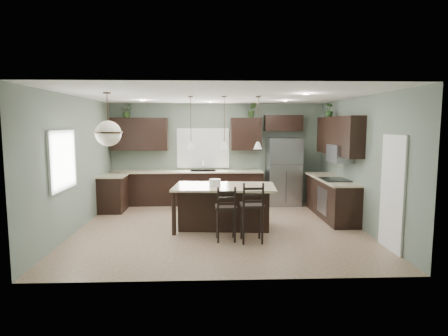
% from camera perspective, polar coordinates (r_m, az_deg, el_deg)
% --- Properties ---
extents(ground, '(6.00, 6.00, 0.00)m').
position_cam_1_polar(ground, '(8.18, -0.60, -9.06)').
color(ground, '#9E8466').
rests_on(ground, ground).
extents(pantry_door, '(0.04, 0.82, 2.04)m').
position_cam_1_polar(pantry_door, '(7.19, 24.27, -3.51)').
color(pantry_door, white).
rests_on(pantry_door, ground).
extents(window_back, '(1.35, 0.02, 1.00)m').
position_cam_1_polar(window_back, '(10.63, -3.20, 3.05)').
color(window_back, white).
rests_on(window_back, room_shell).
extents(window_left, '(0.02, 1.10, 1.00)m').
position_cam_1_polar(window_left, '(7.62, -23.47, 1.09)').
color(window_left, white).
rests_on(window_left, room_shell).
extents(left_return_cabs, '(0.60, 0.90, 0.90)m').
position_cam_1_polar(left_return_cabs, '(10.04, -16.52, -3.75)').
color(left_return_cabs, black).
rests_on(left_return_cabs, ground).
extents(left_return_countertop, '(0.66, 0.96, 0.04)m').
position_cam_1_polar(left_return_countertop, '(9.97, -16.50, -1.10)').
color(left_return_countertop, beige).
rests_on(left_return_countertop, left_return_cabs).
extents(back_lower_cabs, '(4.20, 0.60, 0.90)m').
position_cam_1_polar(back_lower_cabs, '(10.49, -5.65, -3.07)').
color(back_lower_cabs, black).
rests_on(back_lower_cabs, ground).
extents(back_countertop, '(4.20, 0.66, 0.04)m').
position_cam_1_polar(back_countertop, '(10.40, -5.68, -0.54)').
color(back_countertop, beige).
rests_on(back_countertop, back_lower_cabs).
extents(sink_inset, '(0.70, 0.45, 0.01)m').
position_cam_1_polar(sink_inset, '(10.39, -3.21, -0.45)').
color(sink_inset, gray).
rests_on(sink_inset, back_countertop).
extents(faucet, '(0.02, 0.02, 0.28)m').
position_cam_1_polar(faucet, '(10.34, -3.21, 0.33)').
color(faucet, silver).
rests_on(faucet, back_countertop).
extents(back_upper_left, '(1.55, 0.34, 0.90)m').
position_cam_1_polar(back_upper_left, '(10.63, -12.74, 5.05)').
color(back_upper_left, black).
rests_on(back_upper_left, room_shell).
extents(back_upper_right, '(0.85, 0.34, 0.90)m').
position_cam_1_polar(back_upper_right, '(10.51, 3.35, 5.19)').
color(back_upper_right, black).
rests_on(back_upper_right, room_shell).
extents(fridge_header, '(1.05, 0.34, 0.45)m').
position_cam_1_polar(fridge_header, '(10.66, 9.03, 6.75)').
color(fridge_header, black).
rests_on(fridge_header, room_shell).
extents(right_lower_cabs, '(0.60, 2.35, 0.90)m').
position_cam_1_polar(right_lower_cabs, '(9.39, 15.98, -4.44)').
color(right_lower_cabs, black).
rests_on(right_lower_cabs, ground).
extents(right_countertop, '(0.66, 2.35, 0.04)m').
position_cam_1_polar(right_countertop, '(9.31, 15.96, -1.61)').
color(right_countertop, beige).
rests_on(right_countertop, right_lower_cabs).
extents(cooktop, '(0.58, 0.75, 0.02)m').
position_cam_1_polar(cooktop, '(9.05, 16.50, -1.70)').
color(cooktop, black).
rests_on(cooktop, right_countertop).
extents(wall_oven_front, '(0.01, 0.72, 0.60)m').
position_cam_1_polar(wall_oven_front, '(9.05, 14.69, -4.83)').
color(wall_oven_front, gray).
rests_on(wall_oven_front, right_lower_cabs).
extents(right_upper_cabs, '(0.34, 2.35, 0.90)m').
position_cam_1_polar(right_upper_cabs, '(9.27, 17.04, 4.72)').
color(right_upper_cabs, black).
rests_on(right_upper_cabs, room_shell).
extents(microwave, '(0.40, 0.75, 0.40)m').
position_cam_1_polar(microwave, '(9.02, 17.23, 2.12)').
color(microwave, gray).
rests_on(microwave, right_upper_cabs).
extents(refrigerator, '(0.90, 0.74, 1.85)m').
position_cam_1_polar(refrigerator, '(10.48, 9.07, -0.51)').
color(refrigerator, gray).
rests_on(refrigerator, ground).
extents(kitchen_island, '(2.21, 1.38, 0.92)m').
position_cam_1_polar(kitchen_island, '(8.02, 0.04, -5.98)').
color(kitchen_island, black).
rests_on(kitchen_island, ground).
extents(serving_dish, '(0.24, 0.24, 0.14)m').
position_cam_1_polar(serving_dish, '(7.93, -1.40, -2.20)').
color(serving_dish, silver).
rests_on(serving_dish, kitchen_island).
extents(bar_stool_center, '(0.41, 0.41, 1.07)m').
position_cam_1_polar(bar_stool_center, '(7.17, 0.29, -6.89)').
color(bar_stool_center, black).
rests_on(bar_stool_center, ground).
extents(bar_stool_right, '(0.44, 0.44, 1.16)m').
position_cam_1_polar(bar_stool_right, '(7.10, 4.26, -6.67)').
color(bar_stool_right, black).
rests_on(bar_stool_right, ground).
extents(pendant_left, '(0.17, 0.17, 1.10)m').
position_cam_1_polar(pendant_left, '(7.89, -5.08, 6.88)').
color(pendant_left, white).
rests_on(pendant_left, room_shell).
extents(pendant_center, '(0.17, 0.17, 1.10)m').
position_cam_1_polar(pendant_center, '(7.83, 0.05, 6.90)').
color(pendant_center, white).
rests_on(pendant_center, room_shell).
extents(pendant_right, '(0.17, 0.17, 1.10)m').
position_cam_1_polar(pendant_right, '(7.83, 5.21, 6.88)').
color(pendant_right, white).
rests_on(pendant_right, room_shell).
extents(chandelier, '(0.51, 0.51, 0.99)m').
position_cam_1_polar(chandelier, '(7.20, -17.29, 7.09)').
color(chandelier, '#F9EDCC').
rests_on(chandelier, room_shell).
extents(plant_back_left, '(0.32, 0.28, 0.36)m').
position_cam_1_polar(plant_back_left, '(10.67, -14.56, 8.39)').
color(plant_back_left, '#2E4A20').
rests_on(plant_back_left, back_upper_left).
extents(plant_back_right, '(0.25, 0.20, 0.44)m').
position_cam_1_polar(plant_back_right, '(10.50, 4.29, 8.85)').
color(plant_back_right, '#355424').
rests_on(plant_back_right, back_upper_right).
extents(plant_right_wall, '(0.25, 0.25, 0.36)m').
position_cam_1_polar(plant_right_wall, '(9.89, 15.73, 8.50)').
color(plant_right_wall, '#284C21').
rests_on(plant_right_wall, right_upper_cabs).
extents(room_shell, '(6.00, 6.00, 6.00)m').
position_cam_1_polar(room_shell, '(7.90, -0.61, 2.90)').
color(room_shell, slate).
rests_on(room_shell, ground).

